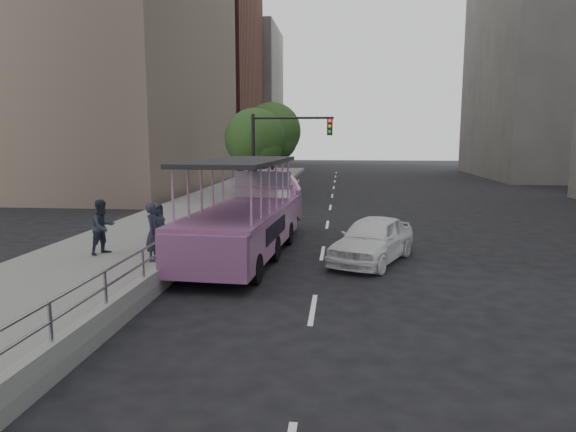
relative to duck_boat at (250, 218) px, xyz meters
name	(u,v)px	position (x,y,z in m)	size (l,w,h in m)	color
ground	(281,284)	(1.54, -3.85, -1.23)	(160.00, 160.00, 0.00)	black
sidewalk	(186,219)	(-4.21, 6.15, -1.08)	(5.50, 80.00, 0.30)	gray
kerb_wall	(191,249)	(-1.58, -1.85, -0.75)	(0.24, 30.00, 0.36)	#A8A8A3
guardrail	(191,229)	(-1.58, -1.85, -0.09)	(0.07, 22.00, 0.71)	#B4B4B9
duck_boat	(250,218)	(0.00, 0.00, 0.00)	(3.06, 10.15, 3.32)	black
car	(373,239)	(4.20, -0.93, -0.49)	(1.77, 4.38, 1.49)	white
pedestrian_near	(153,232)	(-2.49, -2.71, -0.04)	(0.65, 0.43, 1.78)	#2B303F
pedestrian_mid	(103,227)	(-4.44, -1.98, -0.05)	(0.86, 0.67, 1.76)	#2B303F
pedestrian_far	(157,225)	(-3.02, -0.95, -0.16)	(0.76, 0.49, 1.55)	#2B303F
parking_sign	(246,188)	(-1.16, 5.36, 0.54)	(0.18, 0.62, 2.83)	black
traffic_signal	(276,148)	(-0.17, 8.65, 2.27)	(4.20, 0.32, 5.20)	black
street_tree_near	(256,141)	(-1.76, 12.08, 2.59)	(3.52, 3.52, 5.72)	#3A251A
street_tree_far	(274,133)	(-1.56, 18.08, 3.07)	(3.97, 3.97, 6.45)	#3A251A
midrise_brick	(178,62)	(-16.46, 44.15, 11.77)	(18.00, 16.00, 26.00)	brown
midrise_stone_b	(225,97)	(-14.46, 60.15, 8.77)	(16.00, 14.00, 20.00)	gray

